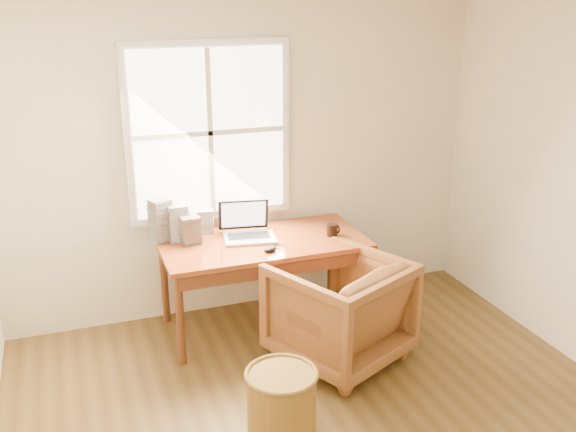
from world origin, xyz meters
name	(u,v)px	position (x,y,z in m)	size (l,w,h in m)	color
room_shell	(352,248)	(-0.02, 0.16, 1.32)	(4.04, 4.54, 2.64)	brown
desk	(263,243)	(0.00, 1.80, 0.73)	(1.60, 0.80, 0.04)	brown
armchair	(339,310)	(0.37, 1.15, 0.39)	(0.84, 0.87, 0.79)	brown
wicker_stool	(282,404)	(-0.31, 0.46, 0.21)	(0.42, 0.42, 0.42)	brown
laptop	(250,220)	(-0.09, 1.85, 0.91)	(0.44, 0.46, 0.33)	#B0B3B7
mouse	(270,249)	(-0.02, 1.56, 0.77)	(0.11, 0.06, 0.04)	black
coffee_mug	(332,230)	(0.55, 1.71, 0.80)	(0.09, 0.09, 0.10)	black
cd_stack_a	(178,223)	(-0.62, 2.03, 0.89)	(0.15, 0.13, 0.29)	#B0B6BC
cd_stack_b	(190,230)	(-0.54, 1.93, 0.86)	(0.14, 0.13, 0.22)	#28282E
cd_stack_c	(161,220)	(-0.75, 2.06, 0.92)	(0.15, 0.13, 0.34)	#A6A5B2
cd_stack_d	(204,221)	(-0.39, 2.15, 0.84)	(0.15, 0.13, 0.19)	silver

